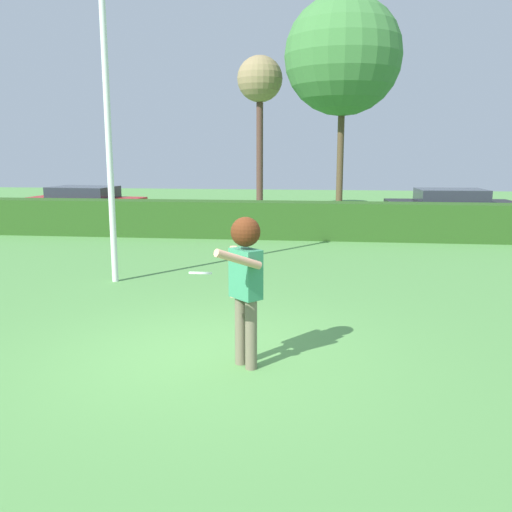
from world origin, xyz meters
name	(u,v)px	position (x,y,z in m)	size (l,w,h in m)	color
ground_plane	(207,356)	(0.00, 0.00, 0.00)	(60.00, 60.00, 0.00)	#579449
person	(245,272)	(0.52, -0.26, 1.15)	(0.49, 0.83, 1.79)	#736853
frisbee	(200,273)	(0.13, -0.89, 1.27)	(0.25, 0.25, 0.07)	white
lamppost	(107,109)	(-2.63, 3.78, 3.30)	(0.24, 0.24, 5.96)	silver
hedge_row	(275,220)	(0.00, 9.63, 0.53)	(21.29, 0.90, 1.06)	#2A531C
parked_car_red	(84,202)	(-7.19, 12.76, 0.69)	(4.36, 2.18, 1.25)	#B21E1E
parked_car_black	(450,206)	(5.67, 12.97, 0.69)	(4.28, 1.97, 1.25)	black
bare_elm_tree	(260,83)	(-1.25, 16.77, 5.20)	(1.84, 1.84, 6.28)	brown
birch_tree	(343,56)	(2.00, 15.04, 5.91)	(4.29, 4.29, 8.07)	brown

